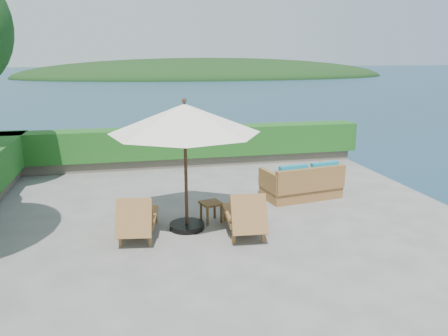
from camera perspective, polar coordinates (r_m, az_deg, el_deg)
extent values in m
plane|color=gray|center=(10.05, -0.70, -7.28)|extent=(12.00, 12.00, 0.00)
cube|color=#504840|center=(10.72, -0.67, -15.02)|extent=(12.00, 12.00, 3.00)
ellipsoid|color=black|center=(151.70, -2.23, 11.82)|extent=(126.00, 57.60, 12.60)
cube|color=#655E51|center=(15.28, -4.97, 0.96)|extent=(12.00, 0.60, 0.36)
cube|color=#154413|center=(15.14, -5.03, 3.43)|extent=(12.40, 0.90, 1.00)
cylinder|color=black|center=(9.79, -4.85, -7.55)|extent=(0.86, 0.86, 0.12)
cylinder|color=#371E14|center=(9.38, -5.02, -0.03)|extent=(0.08, 0.08, 2.77)
cone|color=white|center=(9.17, -5.17, 6.48)|extent=(3.58, 3.58, 0.61)
sphere|color=#371E14|center=(9.13, -5.22, 8.75)|extent=(0.11, 0.11, 0.10)
cube|color=olive|center=(9.10, -13.39, -9.15)|extent=(0.07, 0.07, 0.28)
cube|color=olive|center=(9.01, -9.60, -9.18)|extent=(0.07, 0.07, 0.28)
cube|color=olive|center=(10.27, -12.23, -6.32)|extent=(0.07, 0.07, 0.28)
cube|color=olive|center=(10.19, -8.89, -6.31)|extent=(0.07, 0.07, 0.28)
cube|color=olive|center=(9.67, -10.98, -6.43)|extent=(0.91, 1.48, 0.10)
cube|color=olive|center=(8.82, -11.70, -6.45)|extent=(0.76, 0.55, 0.75)
cube|color=olive|center=(9.47, -13.37, -5.98)|extent=(0.20, 0.90, 0.05)
cube|color=olive|center=(9.37, -8.98, -5.97)|extent=(0.20, 0.90, 0.05)
cube|color=olive|center=(8.98, 1.24, -9.02)|extent=(0.07, 0.07, 0.29)
cube|color=olive|center=(9.09, 5.13, -8.78)|extent=(0.07, 0.07, 0.29)
cube|color=olive|center=(10.19, 0.11, -6.10)|extent=(0.07, 0.07, 0.29)
cube|color=olive|center=(10.29, 3.52, -5.93)|extent=(0.07, 0.07, 0.29)
cube|color=olive|center=(9.67, 2.36, -6.11)|extent=(0.84, 1.48, 0.10)
cube|color=olive|center=(8.80, 3.31, -6.08)|extent=(0.76, 0.52, 0.77)
cube|color=olive|center=(9.35, 0.34, -5.74)|extent=(0.14, 0.94, 0.05)
cube|color=olive|center=(9.48, 4.84, -5.51)|extent=(0.14, 0.94, 0.05)
cube|color=brown|center=(9.87, -2.17, -6.37)|extent=(0.05, 0.05, 0.43)
cube|color=brown|center=(10.02, -0.34, -6.04)|extent=(0.05, 0.05, 0.43)
cube|color=brown|center=(10.17, -3.02, -5.74)|extent=(0.05, 0.05, 0.43)
cube|color=brown|center=(10.31, -1.24, -5.44)|extent=(0.05, 0.05, 0.43)
cube|color=brown|center=(10.01, -1.70, -4.61)|extent=(0.55, 0.55, 0.05)
cube|color=olive|center=(12.00, 9.99, -2.73)|extent=(2.16, 1.33, 0.45)
cube|color=olive|center=(11.51, 11.30, -1.49)|extent=(2.02, 0.49, 0.62)
cube|color=olive|center=(11.44, 5.94, -1.67)|extent=(0.30, 1.02, 0.51)
cube|color=olive|center=(12.43, 13.85, -0.72)|extent=(0.30, 1.02, 0.51)
cube|color=teal|center=(11.72, 7.95, -1.40)|extent=(1.00, 0.94, 0.20)
cube|color=teal|center=(12.21, 11.81, -0.94)|extent=(1.00, 0.94, 0.20)
cube|color=teal|center=(11.31, 9.04, -0.67)|extent=(0.80, 0.28, 0.40)
cube|color=teal|center=(11.81, 12.98, -0.22)|extent=(0.80, 0.28, 0.40)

